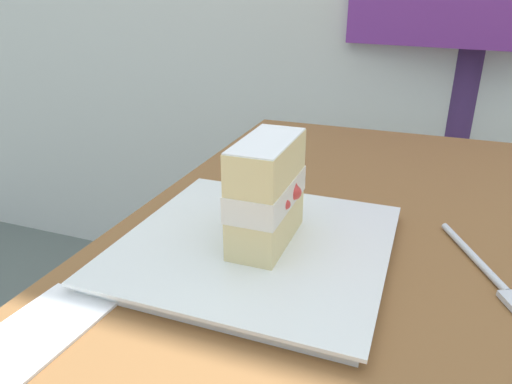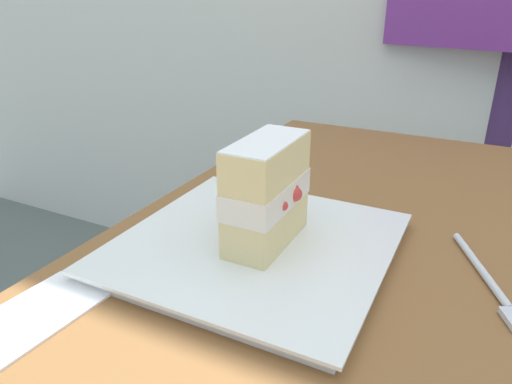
{
  "view_description": "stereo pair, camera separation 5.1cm",
  "coord_description": "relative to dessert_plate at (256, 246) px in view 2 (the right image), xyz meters",
  "views": [
    {
      "loc": [
        -0.45,
        0.1,
        0.97
      ],
      "look_at": [
        -0.01,
        0.27,
        0.76
      ],
      "focal_mm": 33.02,
      "sensor_mm": 36.0,
      "label": 1
    },
    {
      "loc": [
        -0.43,
        0.06,
        0.97
      ],
      "look_at": [
        -0.01,
        0.27,
        0.76
      ],
      "focal_mm": 33.02,
      "sensor_mm": 36.0,
      "label": 2
    }
  ],
  "objects": [
    {
      "name": "dessert_plate",
      "position": [
        0.0,
        0.0,
        0.0
      ],
      "size": [
        0.29,
        0.29,
        0.02
      ],
      "color": "white",
      "rests_on": "patio_table"
    },
    {
      "name": "cake_slice",
      "position": [
        0.0,
        -0.01,
        0.07
      ],
      "size": [
        0.12,
        0.07,
        0.12
      ],
      "color": "#EAD18C",
      "rests_on": "dessert_plate"
    },
    {
      "name": "dessert_fork",
      "position": [
        0.05,
        -0.24,
        -0.0
      ],
      "size": [
        0.16,
        0.09,
        0.01
      ],
      "color": "silver",
      "rests_on": "patio_table"
    },
    {
      "name": "paper_napkin",
      "position": [
        -0.2,
        0.13,
        -0.01
      ],
      "size": [
        0.14,
        0.08,
        0.0
      ],
      "color": "white",
      "rests_on": "patio_table"
    }
  ]
}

